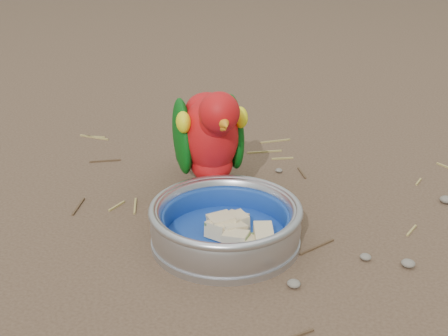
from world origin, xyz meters
The scene contains 6 objects.
ground centered at (0.00, 0.00, 0.00)m, with size 60.00×60.00×0.00m, color brown.
food_bowl centered at (0.03, -0.02, 0.01)m, with size 0.22×0.22×0.02m, color #B2B2BA.
bowl_wall centered at (0.03, -0.02, 0.04)m, with size 0.22×0.22×0.04m, color #B2B2BA, non-canonical shape.
fruit_wedges centered at (0.03, -0.02, 0.03)m, with size 0.13×0.13×0.03m, color beige, non-canonical shape.
lory_parrot centered at (-0.06, 0.09, 0.10)m, with size 0.11×0.24×0.19m, color #BA0E11, non-canonical shape.
ground_debris centered at (0.03, 0.07, 0.00)m, with size 0.90×0.80×0.01m, color #9F8949, non-canonical shape.
Camera 1 is at (0.41, -0.71, 0.47)m, focal length 50.00 mm.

